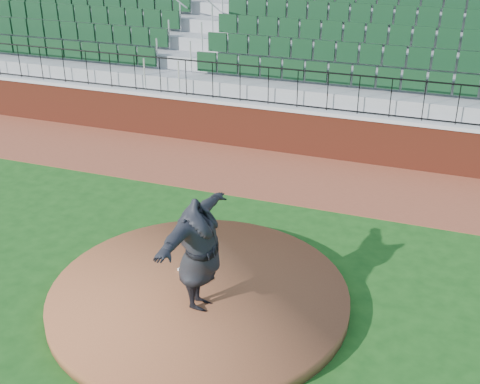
% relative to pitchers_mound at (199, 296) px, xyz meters
% --- Properties ---
extents(ground, '(90.00, 90.00, 0.00)m').
position_rel_pitchers_mound_xyz_m(ground, '(0.07, 0.36, -0.12)').
color(ground, '#164914').
rests_on(ground, ground).
extents(warning_track, '(34.00, 3.20, 0.01)m').
position_rel_pitchers_mound_xyz_m(warning_track, '(0.07, 5.76, -0.12)').
color(warning_track, brown).
rests_on(warning_track, ground).
extents(field_wall, '(34.00, 0.35, 1.20)m').
position_rel_pitchers_mound_xyz_m(field_wall, '(0.07, 7.36, 0.47)').
color(field_wall, maroon).
rests_on(field_wall, ground).
extents(wall_cap, '(34.00, 0.45, 0.10)m').
position_rel_pitchers_mound_xyz_m(wall_cap, '(0.07, 7.36, 1.12)').
color(wall_cap, '#B7B7B7').
rests_on(wall_cap, field_wall).
extents(wall_railing, '(34.00, 0.05, 1.00)m').
position_rel_pitchers_mound_xyz_m(wall_railing, '(0.07, 7.36, 1.67)').
color(wall_railing, black).
rests_on(wall_railing, wall_cap).
extents(seating_stands, '(34.00, 5.10, 4.60)m').
position_rel_pitchers_mound_xyz_m(seating_stands, '(0.07, 10.08, 2.18)').
color(seating_stands, gray).
rests_on(seating_stands, ground).
extents(concourse_wall, '(34.00, 0.50, 5.50)m').
position_rel_pitchers_mound_xyz_m(concourse_wall, '(0.07, 12.88, 2.62)').
color(concourse_wall, maroon).
rests_on(concourse_wall, ground).
extents(pitchers_mound, '(5.15, 5.15, 0.25)m').
position_rel_pitchers_mound_xyz_m(pitchers_mound, '(0.00, 0.00, 0.00)').
color(pitchers_mound, brown).
rests_on(pitchers_mound, ground).
extents(pitching_rubber, '(0.69, 0.41, 0.04)m').
position_rel_pitchers_mound_xyz_m(pitching_rubber, '(-0.27, 0.38, 0.15)').
color(pitching_rubber, white).
rests_on(pitching_rubber, pitchers_mound).
extents(pitcher, '(0.66, 2.43, 1.97)m').
position_rel_pitchers_mound_xyz_m(pitcher, '(0.22, -0.41, 1.11)').
color(pitcher, black).
rests_on(pitcher, pitchers_mound).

